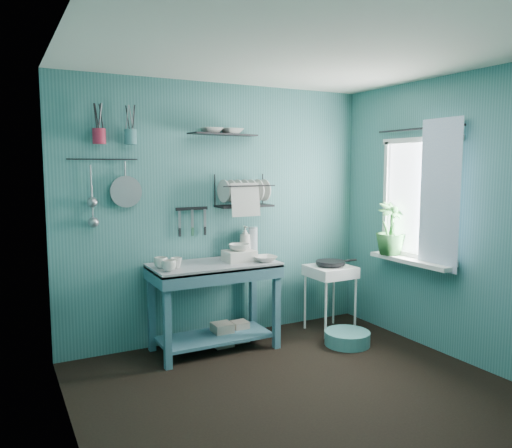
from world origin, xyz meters
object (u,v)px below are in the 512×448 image
frying_pan (331,263)px  colander (126,192)px  utensil_cup_teal (130,137)px  floor_basin (347,338)px  hotplate_stand (330,299)px  work_counter (214,306)px  mug_mid (176,263)px  dish_rack (244,191)px  potted_plant (391,228)px  water_bottle (253,241)px  mug_right (161,263)px  wash_tub (239,256)px  soap_bottle (245,241)px  mug_left (169,266)px  utensil_cup_magenta (99,136)px  storage_tin_small (240,331)px  storage_tin_large (222,334)px

frying_pan → colander: 2.15m
utensil_cup_teal → floor_basin: size_ratio=0.30×
hotplate_stand → floor_basin: (-0.09, -0.41, -0.28)m
work_counter → floor_basin: work_counter is taller
mug_mid → dish_rack: 1.03m
potted_plant → dish_rack: bearing=153.4°
water_bottle → mug_right: bearing=-167.8°
wash_tub → soap_bottle: (0.17, 0.22, 0.10)m
water_bottle → utensil_cup_teal: bearing=178.6°
work_counter → soap_bottle: bearing=17.0°
mug_left → utensil_cup_teal: size_ratio=0.95×
mug_left → water_bottle: 1.07m
utensil_cup_magenta → storage_tin_small: bearing=-7.7°
mug_mid → potted_plant: 2.14m
dish_rack → wash_tub: bearing=-117.7°
mug_mid → storage_tin_small: (0.68, 0.14, -0.77)m
mug_mid → mug_left: bearing=-135.0°
wash_tub → mug_left: bearing=-169.1°
dish_rack → storage_tin_small: size_ratio=2.75×
soap_bottle → storage_tin_small: 0.89m
mug_left → mug_right: (-0.02, 0.16, 0.00)m
utensil_cup_magenta → storage_tin_large: size_ratio=0.59×
storage_tin_small → water_bottle: bearing=32.5°
storage_tin_small → dish_rack: bearing=46.5°
mug_mid → wash_tub: bearing=3.6°
potted_plant → storage_tin_small: bearing=159.3°
work_counter → colander: bearing=150.4°
water_bottle → utensil_cup_teal: utensil_cup_teal is taller
mug_left → dish_rack: (0.89, 0.36, 0.60)m
frying_pan → storage_tin_small: (-0.96, 0.15, -0.62)m
hotplate_stand → storage_tin_small: size_ratio=3.43×
mug_right → storage_tin_large: bearing=4.8°
wash_tub → hotplate_stand: wash_tub is taller
hotplate_stand → utensil_cup_teal: 2.54m
floor_basin → work_counter: bearing=157.5°
soap_bottle → wash_tub: bearing=-127.7°
wash_tub → storage_tin_small: wash_tub is taller
colander → potted_plant: bearing=-16.7°
wash_tub → frying_pan: bearing=-3.0°
potted_plant → mug_mid: bearing=169.4°
wash_tub → storage_tin_large: (-0.15, 0.07, -0.76)m
mug_right → colander: bearing=128.3°
hotplate_stand → colander: size_ratio=2.45×
mug_right → frying_pan: (1.76, -0.07, -0.15)m
wash_tub → hotplate_stand: size_ratio=0.41×
utensil_cup_magenta → floor_basin: bearing=-19.1°
storage_tin_large → storage_tin_small: storage_tin_large is taller
work_counter → floor_basin: (1.17, -0.48, -0.34)m
mug_left → water_bottle: bearing=20.8°
hotplate_stand → dish_rack: bearing=163.9°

